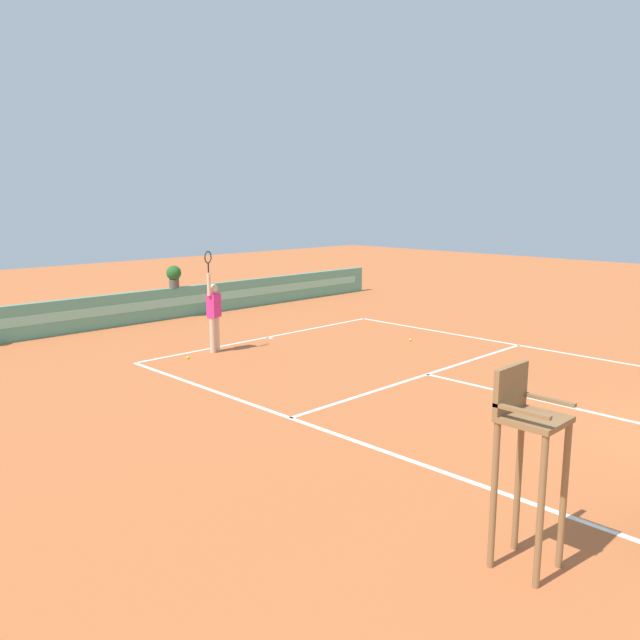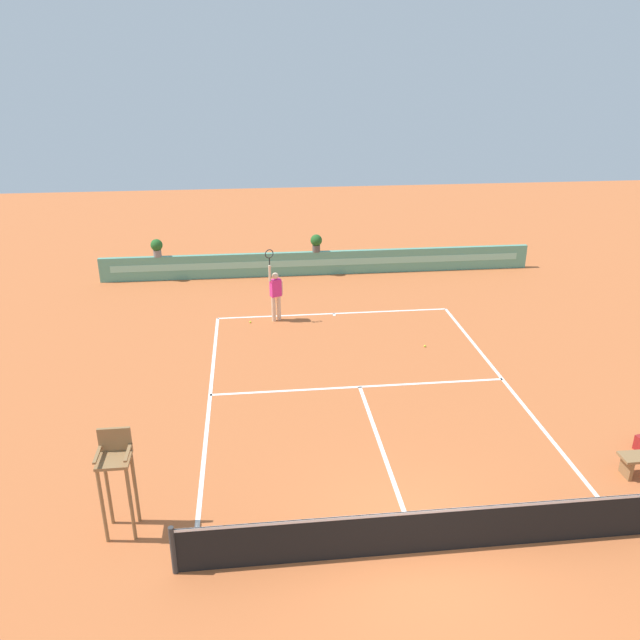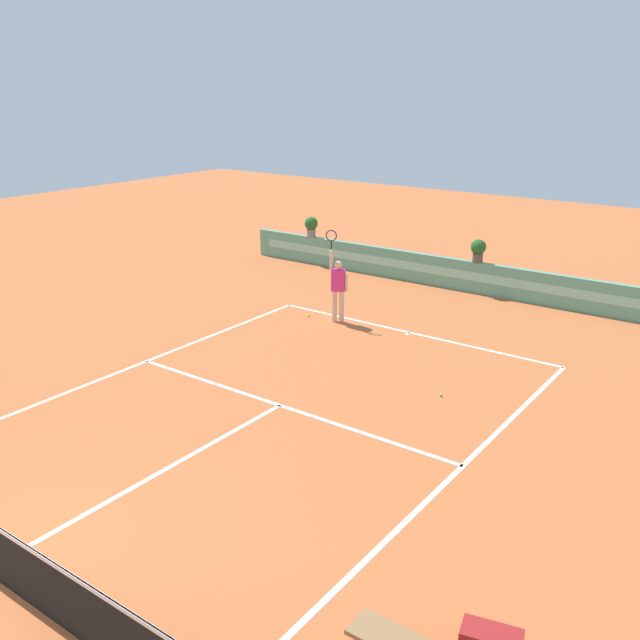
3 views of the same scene
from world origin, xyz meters
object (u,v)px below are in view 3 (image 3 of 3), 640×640
(potted_plant_centre, at_px, (478,249))
(potted_plant_far_left, at_px, (311,225))
(tennis_player, at_px, (338,285))
(tennis_ball_near_baseline, at_px, (441,395))
(tennis_ball_mid_court, at_px, (309,316))

(potted_plant_centre, relative_size, potted_plant_far_left, 1.00)
(potted_plant_far_left, bearing_deg, tennis_player, -47.00)
(tennis_ball_near_baseline, relative_size, potted_plant_far_left, 0.09)
(tennis_player, height_order, tennis_ball_mid_court, tennis_player)
(tennis_player, relative_size, potted_plant_centre, 3.57)
(tennis_ball_mid_court, relative_size, potted_plant_centre, 0.09)
(tennis_ball_mid_court, distance_m, potted_plant_far_left, 6.36)
(tennis_ball_mid_court, xyz_separation_m, potted_plant_far_left, (-3.65, 5.03, 1.38))
(tennis_ball_near_baseline, height_order, tennis_ball_mid_court, same)
(tennis_ball_near_baseline, xyz_separation_m, potted_plant_far_left, (-9.12, 7.63, 1.38))
(tennis_ball_mid_court, bearing_deg, tennis_ball_near_baseline, -25.45)
(potted_plant_centre, xyz_separation_m, potted_plant_far_left, (-6.48, 0.00, 0.00))
(tennis_player, xyz_separation_m, tennis_ball_near_baseline, (4.56, -2.74, -1.02))
(tennis_ball_near_baseline, height_order, potted_plant_centre, potted_plant_centre)
(potted_plant_centre, bearing_deg, tennis_ball_mid_court, -119.38)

